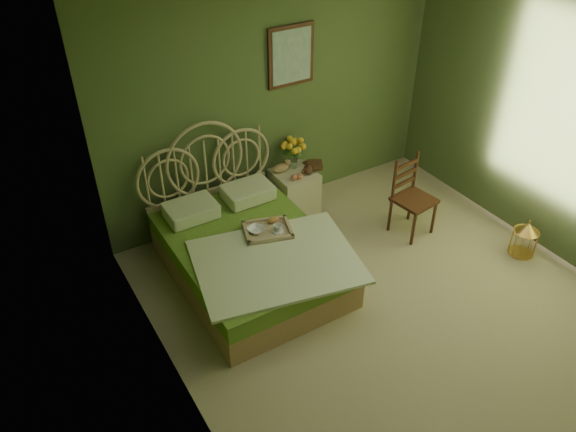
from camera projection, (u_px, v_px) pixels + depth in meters
floor at (399, 316)px, 5.20m from camera, size 4.50×4.50×0.00m
ceiling at (445, 36)px, 3.68m from camera, size 4.50×4.50×0.00m
wall_back at (275, 99)px, 6.00m from camera, size 4.00×0.00×4.00m
wall_left at (182, 290)px, 3.60m from camera, size 0.00×4.50×4.50m
wall_art at (291, 56)px, 5.80m from camera, size 0.54×0.04×0.64m
bed at (248, 251)px, 5.52m from camera, size 1.65×2.09×1.29m
nightstand at (294, 183)px, 6.42m from camera, size 0.46×0.47×0.93m
chair at (411, 191)px, 6.02m from camera, size 0.44×0.44×0.88m
birdcage at (524, 239)px, 5.83m from camera, size 0.25×0.25×0.39m
book_lower at (307, 167)px, 6.40m from camera, size 0.16×0.22×0.02m
book_upper at (307, 165)px, 6.39m from camera, size 0.28×0.30×0.02m
cereal_bowl at (256, 230)px, 5.41m from camera, size 0.21×0.21×0.04m
coffee_cup at (278, 228)px, 5.40m from camera, size 0.09×0.09×0.08m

